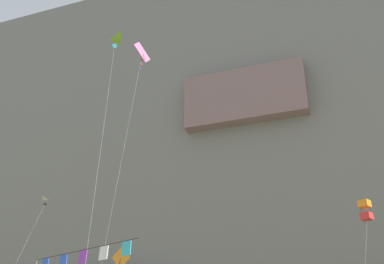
{
  "coord_description": "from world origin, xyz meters",
  "views": [
    {
      "loc": [
        11.43,
        -4.04,
        3.76
      ],
      "look_at": [
        0.93,
        25.48,
        19.27
      ],
      "focal_mm": 44.58,
      "sensor_mm": 36.0,
      "label": 1
    }
  ],
  "objects": [
    {
      "name": "kite_diamond_upper_right",
      "position": [
        -5.92,
        30.08,
        30.53
      ],
      "size": [
        2.58,
        4.21,
        32.44
      ],
      "color": "pink",
      "rests_on": "ground"
    },
    {
      "name": "kite_banner_high_center",
      "position": [
        0.05,
        13.75,
        7.82
      ],
      "size": [
        6.31,
        3.75,
        8.31
      ],
      "color": "black",
      "rests_on": "ground"
    },
    {
      "name": "kite_delta_mid_center",
      "position": [
        -18.18,
        34.73,
        17.66
      ],
      "size": [
        3.74,
        6.41,
        18.82
      ],
      "color": "white",
      "rests_on": "ground"
    },
    {
      "name": "cliff_face",
      "position": [
        -0.01,
        60.99,
        30.03
      ],
      "size": [
        180.0,
        26.81,
        60.09
      ],
      "color": "slate",
      "rests_on": "ground"
    },
    {
      "name": "kite_box_low_right",
      "position": [
        12.1,
        32.64,
        14.22
      ],
      "size": [
        2.99,
        4.87,
        15.0
      ],
      "color": "orange",
      "rests_on": "ground"
    },
    {
      "name": "kite_diamond_near_cliff",
      "position": [
        -6.92,
        30.54,
        11.41
      ],
      "size": [
        2.89,
        2.49,
        12.66
      ],
      "color": "orange",
      "rests_on": "ground"
    },
    {
      "name": "kite_delta_mid_left",
      "position": [
        -6.92,
        25.82,
        28.54
      ],
      "size": [
        2.86,
        5.26,
        29.65
      ],
      "color": "#8CCC33",
      "rests_on": "ground"
    }
  ]
}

